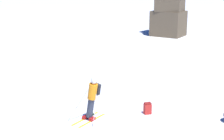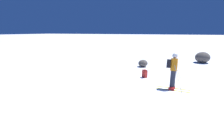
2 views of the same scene
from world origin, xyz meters
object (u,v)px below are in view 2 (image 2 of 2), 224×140
spare_backpack (145,74)px  exposed_boulder_1 (203,57)px  skier (173,69)px  exposed_boulder_0 (143,63)px

spare_backpack → exposed_boulder_1: (7.52, -3.70, 0.26)m
skier → spare_backpack: (1.57, 1.81, -0.79)m
exposed_boulder_0 → exposed_boulder_1: 6.23m
spare_backpack → exposed_boulder_0: (3.38, 0.95, 0.04)m
exposed_boulder_1 → exposed_boulder_0: bearing=131.7°
exposed_boulder_0 → skier: bearing=-150.8°
skier → spare_backpack: size_ratio=3.72×
spare_backpack → exposed_boulder_1: size_ratio=0.32×
skier → exposed_boulder_0: bearing=31.0°
spare_backpack → exposed_boulder_1: exposed_boulder_1 is taller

